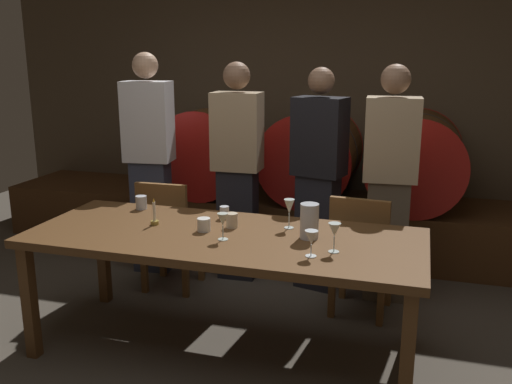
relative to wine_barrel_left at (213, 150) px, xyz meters
The scene contains 23 objects.
ground_plane 2.63m from the wine_barrel_left, 67.72° to the right, with size 8.62×8.62×0.00m, color #4C443A.
back_wall 1.17m from the wine_barrel_left, 30.39° to the left, with size 6.63×0.24×2.68m, color brown.
barrel_shelf 1.14m from the wine_barrel_left, ahead, with size 5.97×0.90×0.49m, color #4C2D16.
wine_barrel_left is the anchor object (origin of this frame).
wine_barrel_center 0.97m from the wine_barrel_left, ahead, with size 0.83×0.91×0.83m.
wine_barrel_right 1.88m from the wine_barrel_left, ahead, with size 0.83×0.91×0.83m.
dining_table 2.16m from the wine_barrel_left, 67.54° to the right, with size 2.36×0.94×0.76m.
chair_left 1.32m from the wine_barrel_left, 85.41° to the right, with size 0.41×0.41×0.88m.
chair_right 2.06m from the wine_barrel_left, 39.18° to the right, with size 0.43×0.43×0.88m.
guest_far_left 0.92m from the wine_barrel_left, 103.81° to the right, with size 0.41×0.28×1.82m.
guest_center_left 0.99m from the wine_barrel_left, 58.01° to the right, with size 0.39×0.25×1.75m.
guest_center_right 1.46m from the wine_barrel_left, 35.95° to the right, with size 0.43×0.32×1.71m.
guest_far_right 1.94m from the wine_barrel_left, 28.09° to the right, with size 0.39×0.26×1.74m.
candle_center 1.96m from the wine_barrel_left, 80.03° to the right, with size 0.05×0.05×0.17m.
pitcher 2.33m from the wine_barrel_left, 55.34° to the right, with size 0.11×0.11×0.21m.
wine_glass_far_left 2.25m from the wine_barrel_left, 67.79° to the right, with size 0.06×0.06×0.16m.
wine_glass_center_left 2.11m from the wine_barrel_left, 56.50° to the right, with size 0.07×0.07×0.18m.
wine_glass_center_right 2.61m from the wine_barrel_left, 57.75° to the right, with size 0.07×0.07×0.14m.
wine_glass_far_right 2.58m from the wine_barrel_left, 54.56° to the right, with size 0.07×0.07×0.16m.
cup_far_left 1.64m from the wine_barrel_left, 86.87° to the right, with size 0.08×0.08×0.09m, color silver.
cup_center_left 2.08m from the wine_barrel_left, 70.79° to the right, with size 0.08×0.08×0.08m, color white.
cup_center_right 1.83m from the wine_barrel_left, 66.96° to the right, with size 0.06×0.06×0.08m, color silver.
cup_far_right 2.03m from the wine_barrel_left, 65.94° to the right, with size 0.07×0.07×0.09m, color beige.
Camera 1 is at (0.97, -2.67, 1.82)m, focal length 39.14 mm.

